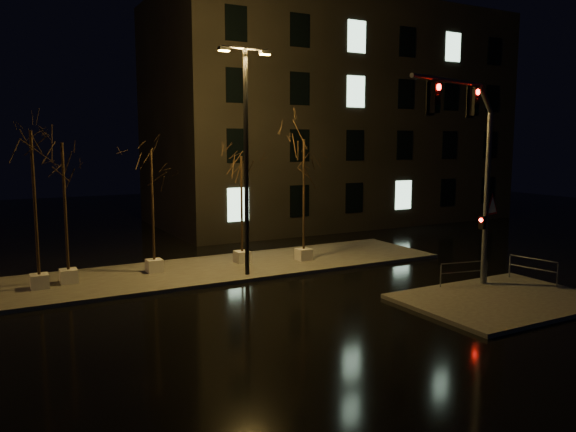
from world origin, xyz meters
TOP-DOWN VIEW (x-y plane):
  - ground at (0.00, 0.00)m, footprint 90.00×90.00m
  - median at (0.00, 6.00)m, footprint 22.00×5.00m
  - sidewalk_corner at (7.50, -3.50)m, footprint 7.00×5.00m
  - building at (14.00, 18.00)m, footprint 25.00×12.00m
  - tree_0 at (-6.96, 5.94)m, footprint 1.80×1.80m
  - tree_1 at (-5.86, 6.30)m, footprint 1.80×1.80m
  - tree_2 at (-2.35, 6.53)m, footprint 1.80×1.80m
  - tree_3 at (1.73, 6.41)m, footprint 1.80×1.80m
  - tree_4 at (4.53, 5.55)m, footprint 1.80×1.80m
  - traffic_signal_mast at (7.34, -2.02)m, footprint 6.13×1.74m
  - streetlight_main at (0.98, 4.21)m, footprint 2.34×0.40m
  - guard_rail_a at (7.69, -1.50)m, footprint 2.10×0.44m
  - guard_rail_b at (10.50, -2.45)m, footprint 0.42×1.99m

SIDE VIEW (x-z plane):
  - ground at x=0.00m, z-range 0.00..0.00m
  - median at x=0.00m, z-range 0.00..0.15m
  - sidewalk_corner at x=7.50m, z-range 0.00..0.15m
  - guard_rail_a at x=7.69m, z-range 0.29..1.21m
  - guard_rail_b at x=10.50m, z-range 0.29..1.25m
  - tree_3 at x=1.73m, z-range 1.46..6.52m
  - tree_2 at x=-2.35m, z-range 1.54..6.91m
  - tree_1 at x=-5.86m, z-range 1.62..7.32m
  - tree_4 at x=4.53m, z-range 1.66..7.51m
  - tree_0 at x=-6.96m, z-range 1.74..7.89m
  - traffic_signal_mast at x=7.34m, z-range 1.36..9.08m
  - streetlight_main at x=0.98m, z-range 0.87..10.23m
  - building at x=14.00m, z-range 0.00..15.00m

